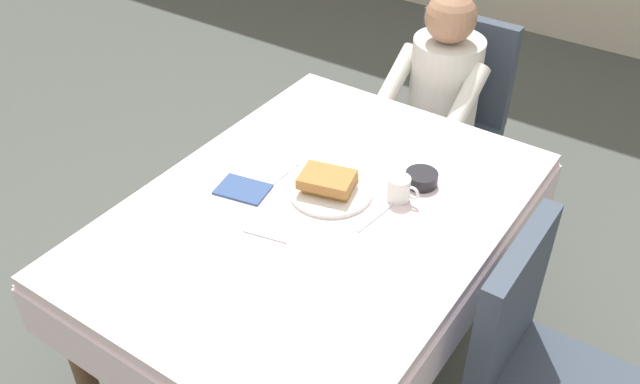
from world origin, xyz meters
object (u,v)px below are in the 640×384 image
Objects in this scene: chair_diner at (452,108)px; chair_right_side at (534,359)px; breakfast_stack at (328,181)px; plate_breakfast at (331,191)px; spoon_near_edge at (265,236)px; dining_table_main at (316,231)px; diner_person at (440,95)px; cup_coffee at (399,189)px; knife_right_of_plate at (377,216)px; fork_left_of_plate at (281,176)px; bowl_butter at (421,179)px.

chair_diner is 1.00× the size of chair_right_side.
plate_breakfast is at bearing 17.07° from breakfast_stack.
spoon_near_edge is at bearing 89.97° from chair_diner.
diner_person reaches higher than dining_table_main.
diner_person is at bearing 106.86° from cup_coffee.
spoon_near_edge is at bearing -105.61° from dining_table_main.
chair_diner is 3.32× the size of plate_breakfast.
knife_right_of_plate is (0.23, -1.09, 0.21)m from chair_diner.
chair_right_side is at bearing -7.38° from plate_breakfast.
diner_person is at bearing 20.90° from knife_right_of_plate.
breakfast_stack is 0.20m from knife_right_of_plate.
dining_table_main is 0.23m from fork_left_of_plate.
diner_person is 7.47× the size of spoon_near_edge.
fork_left_of_plate is (-0.15, -1.09, 0.21)m from chair_diner.
chair_right_side is (0.77, 0.00, -0.12)m from dining_table_main.
chair_diner is 1.38m from spoon_near_edge.
dining_table_main is 0.31m from cup_coffee.
dining_table_main is 1.18m from chair_diner.
breakfast_stack is 1.10× the size of fork_left_of_plate.
cup_coffee reaches higher than dining_table_main.
breakfast_stack is at bearing -162.93° from plate_breakfast.
diner_person is (-0.00, -0.16, 0.14)m from chair_diner.
diner_person is 1.31m from chair_right_side.
diner_person is 5.60× the size of knife_right_of_plate.
bowl_butter is at bearing 55.61° from dining_table_main.
breakfast_stack is at bearing -97.13° from chair_right_side.
chair_right_side is 0.84m from breakfast_stack.
breakfast_stack is 1.75× the size of cup_coffee.
chair_diner is 4.65× the size of knife_right_of_plate.
cup_coffee is 0.75× the size of spoon_near_edge.
breakfast_stack is (0.04, -0.92, 0.12)m from diner_person.
chair_right_side is at bearing -18.91° from cup_coffee.
plate_breakfast is at bearing -82.43° from fork_left_of_plate.
chair_right_side reaches higher than fork_left_of_plate.
bowl_butter reaches higher than spoon_near_edge.
plate_breakfast reaches higher than dining_table_main.
bowl_butter reaches higher than knife_right_of_plate.
breakfast_stack is 0.99× the size of knife_right_of_plate.
cup_coffee is 0.12m from bowl_butter.
chair_right_side is 3.32× the size of plate_breakfast.
diner_person is 10.18× the size of bowl_butter.
chair_right_side is at bearing 129.13° from diner_person.
dining_table_main is 0.14m from plate_breakfast.
plate_breakfast is at bearing 95.77° from dining_table_main.
knife_right_of_plate is at bearing -88.44° from fork_left_of_plate.
breakfast_stack reaches higher than plate_breakfast.
knife_right_of_plate is 0.36m from spoon_near_edge.
chair_diner is 1.43m from chair_right_side.
knife_right_of_plate and spoon_near_edge have the same top height.
dining_table_main is at bearing -84.23° from plate_breakfast.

